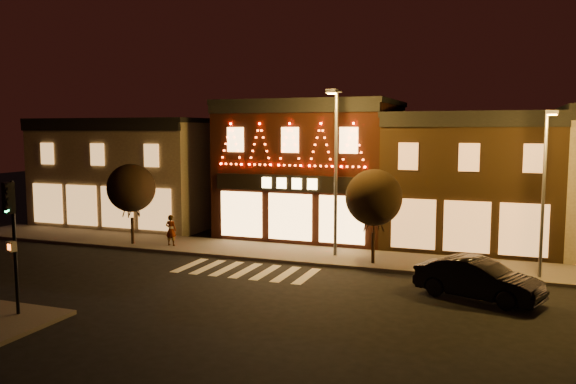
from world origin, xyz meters
The scene contains 12 objects.
ground centered at (0.00, 0.00, 0.00)m, with size 120.00×120.00×0.00m, color black.
sidewalk_far centered at (2.00, 8.00, 0.07)m, with size 44.00×4.00×0.15m, color #47423D.
building_left centered at (-13.00, 13.99, 3.66)m, with size 12.20×8.28×7.30m.
building_pulp centered at (0.00, 13.98, 4.16)m, with size 10.20×8.34×8.30m.
building_right_a centered at (9.50, 13.99, 3.76)m, with size 9.20×8.28×7.50m.
traffic_signal_near centered at (-4.59, -5.19, 3.45)m, with size 0.39×0.49×4.68m.
streetlamp_mid centered at (3.21, 7.80, 5.07)m, with size 0.60×1.93×8.39m.
streetlamp_right centered at (12.80, 6.70, 4.41)m, with size 0.47×1.66×7.26m.
tree_left centered at (-8.40, 6.98, 3.31)m, with size 2.70×2.70×4.52m.
tree_right centered at (5.37, 6.99, 3.34)m, with size 2.72×2.72×4.56m.
dark_sedan centered at (10.38, 2.99, 0.79)m, with size 1.68×4.81×1.59m, color black.
pedestrian centered at (-6.06, 7.26, 1.01)m, with size 0.63×0.41×1.73m, color gray.
Camera 1 is at (11.15, -20.27, 6.59)m, focal length 36.24 mm.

